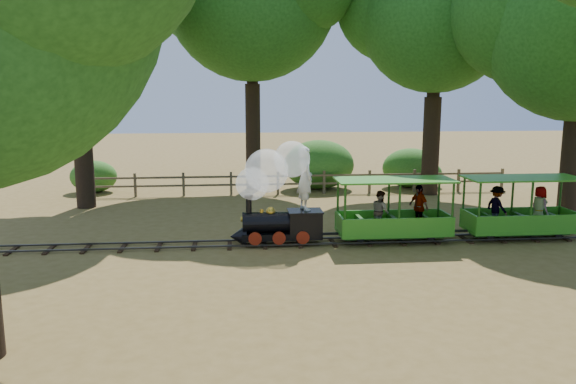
{
  "coord_description": "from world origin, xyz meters",
  "views": [
    {
      "loc": [
        -2.78,
        -15.65,
        4.36
      ],
      "look_at": [
        -1.27,
        0.5,
        1.45
      ],
      "focal_mm": 35.0,
      "sensor_mm": 36.0,
      "label": 1
    }
  ],
  "objects": [
    {
      "name": "shrub_mid_e",
      "position": [
        5.8,
        9.3,
        0.62
      ],
      "size": [
        1.8,
        1.39,
        1.25
      ],
      "primitive_type": "ellipsoid",
      "color": "#2D6B1E",
      "rests_on": "ground"
    },
    {
      "name": "ground",
      "position": [
        0.0,
        0.0,
        0.0
      ],
      "size": [
        90.0,
        90.0,
        0.0
      ],
      "primitive_type": "plane",
      "color": "olive",
      "rests_on": "ground"
    },
    {
      "name": "shrub_mid_w",
      "position": [
        0.96,
        9.3,
        1.11
      ],
      "size": [
        3.2,
        2.46,
        2.21
      ],
      "primitive_type": "ellipsoid",
      "color": "#2D6B1E",
      "rests_on": "ground"
    },
    {
      "name": "oak_ne",
      "position": [
        5.47,
        7.59,
        7.76
      ],
      "size": [
        7.92,
        6.97,
        10.62
      ],
      "color": "#2D2116",
      "rests_on": "ground"
    },
    {
      "name": "carriage_front",
      "position": [
        1.85,
        0.0,
        0.79
      ],
      "size": [
        3.4,
        1.39,
        1.77
      ],
      "color": "#389721",
      "rests_on": "track"
    },
    {
      "name": "carriage_rear",
      "position": [
        5.61,
        0.04,
        0.79
      ],
      "size": [
        3.4,
        1.39,
        1.77
      ],
      "color": "#389721",
      "rests_on": "track"
    },
    {
      "name": "shrub_east",
      "position": [
        5.22,
        9.3,
        0.9
      ],
      "size": [
        2.6,
        2.0,
        1.8
      ],
      "primitive_type": "ellipsoid",
      "color": "#2D6B1E",
      "rests_on": "ground"
    },
    {
      "name": "fence",
      "position": [
        0.0,
        8.0,
        0.58
      ],
      "size": [
        18.1,
        0.1,
        1.0
      ],
      "color": "brown",
      "rests_on": "ground"
    },
    {
      "name": "track",
      "position": [
        0.0,
        0.0,
        0.07
      ],
      "size": [
        22.0,
        1.0,
        0.1
      ],
      "color": "#3F3D3A",
      "rests_on": "ground"
    },
    {
      "name": "shrub_west",
      "position": [
        -9.0,
        9.3,
        0.7
      ],
      "size": [
        2.02,
        1.55,
        1.4
      ],
      "primitive_type": "ellipsoid",
      "color": "#2D6B1E",
      "rests_on": "ground"
    },
    {
      "name": "locomotive",
      "position": [
        -1.66,
        0.08,
        1.72
      ],
      "size": [
        2.65,
        1.25,
        3.05
      ],
      "color": "black",
      "rests_on": "ground"
    }
  ]
}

